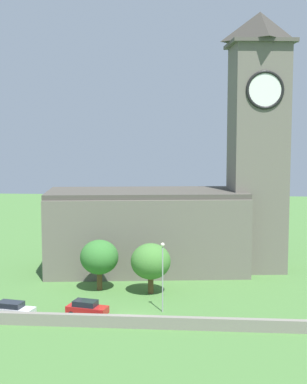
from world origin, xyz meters
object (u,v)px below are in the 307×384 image
object	(u,v)px
car_red	(87,308)
tree_by_tower	(99,257)
streetlamp_west_mid	(163,267)
tree_riverside_west	(151,261)
car_white	(12,309)
church	(185,199)

from	to	relation	value
car_red	tree_by_tower	size ratio (longest dim) A/B	0.74
streetlamp_west_mid	tree_by_tower	distance (m)	11.70
streetlamp_west_mid	tree_by_tower	world-z (taller)	streetlamp_west_mid
car_red	tree_riverside_west	bearing A→B (deg)	55.48
streetlamp_west_mid	tree_riverside_west	bearing A→B (deg)	105.57
car_white	streetlamp_west_mid	bearing A→B (deg)	10.74
car_red	tree_by_tower	world-z (taller)	tree_by_tower
streetlamp_west_mid	church	bearing A→B (deg)	84.47
tree_riverside_west	car_red	bearing A→B (deg)	-124.52
church	tree_riverside_west	world-z (taller)	church
car_white	car_red	xyz separation A→B (m)	(7.98, 1.05, 0.02)
car_red	tree_riverside_west	xyz separation A→B (m)	(6.18, 8.98, 3.16)
car_red	tree_by_tower	xyz separation A→B (m)	(-0.40, 9.97, 3.34)
tree_by_tower	tree_riverside_west	bearing A→B (deg)	-8.51
car_white	streetlamp_west_mid	distance (m)	16.94
car_white	tree_by_tower	distance (m)	13.78
tree_by_tower	streetlamp_west_mid	bearing A→B (deg)	-43.05
church	tree_riverside_west	size ratio (longest dim) A/B	5.81
car_white	tree_riverside_west	size ratio (longest dim) A/B	0.80
car_red	streetlamp_west_mid	xyz separation A→B (m)	(8.12, 2.00, 4.28)
car_white	tree_by_tower	xyz separation A→B (m)	(7.58, 11.01, 3.36)
church	car_red	bearing A→B (deg)	-114.98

